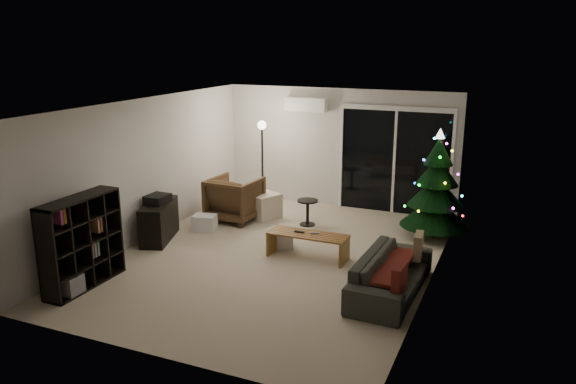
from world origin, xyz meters
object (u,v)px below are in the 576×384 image
at_px(coffee_table, 308,246).
at_px(christmas_tree, 437,184).
at_px(armchair, 235,199).
at_px(bookshelf, 73,241).
at_px(sofa, 391,274).
at_px(media_cabinet, 159,221).

distance_m(coffee_table, christmas_tree, 2.63).
bearing_deg(christmas_tree, armchair, -172.31).
bearing_deg(armchair, bookshelf, 82.08).
relative_size(bookshelf, christmas_tree, 0.68).
height_order(armchair, christmas_tree, christmas_tree).
bearing_deg(bookshelf, armchair, 100.18).
bearing_deg(sofa, bookshelf, 111.18).
bearing_deg(coffee_table, sofa, -26.49).
xyz_separation_m(armchair, sofa, (3.61, -2.09, -0.14)).
distance_m(media_cabinet, sofa, 4.33).
relative_size(media_cabinet, armchair, 1.15).
xyz_separation_m(media_cabinet, christmas_tree, (4.48, 2.06, 0.65)).
bearing_deg(christmas_tree, media_cabinet, -155.30).
height_order(armchair, coffee_table, armchair).
bearing_deg(bookshelf, coffee_table, 60.78).
height_order(bookshelf, coffee_table, bookshelf).
distance_m(sofa, christmas_tree, 2.70).
bearing_deg(coffee_table, armchair, 147.72).
distance_m(bookshelf, christmas_tree, 6.08).
height_order(sofa, christmas_tree, christmas_tree).
height_order(bookshelf, media_cabinet, bookshelf).
bearing_deg(media_cabinet, armchair, 47.32).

